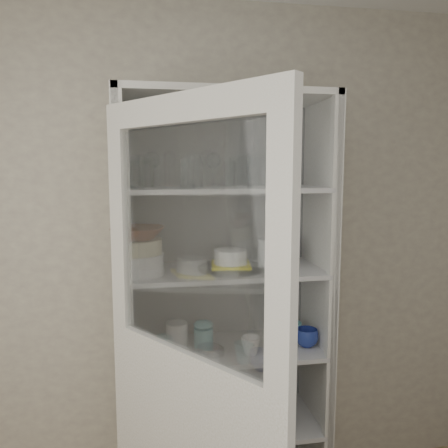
# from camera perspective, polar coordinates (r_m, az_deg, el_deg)

# --- Properties ---
(wall_back) EXTENTS (3.60, 0.02, 2.60)m
(wall_back) POSITION_cam_1_polar(r_m,az_deg,el_deg) (2.34, -5.76, -3.82)
(wall_back) COLOR #9E9386
(wall_back) RESTS_ON ground
(pantry_cabinet) EXTENTS (1.00, 0.45, 2.10)m
(pantry_cabinet) POSITION_cam_1_polar(r_m,az_deg,el_deg) (2.31, -0.27, -13.25)
(pantry_cabinet) COLOR #B8B5A2
(pantry_cabinet) RESTS_ON floor
(cupboard_door) EXTENTS (0.57, 0.75, 2.00)m
(cupboard_door) POSITION_cam_1_polar(r_m,az_deg,el_deg) (1.73, -4.69, -23.21)
(cupboard_door) COLOR #B8B5A2
(cupboard_door) RESTS_ON floor
(tumbler_0) EXTENTS (0.08, 0.08, 0.14)m
(tumbler_0) POSITION_cam_1_polar(r_m,az_deg,el_deg) (1.91, -11.46, 6.61)
(tumbler_0) COLOR silver
(tumbler_0) RESTS_ON shelf_glass
(tumbler_1) EXTENTS (0.08, 0.08, 0.12)m
(tumbler_1) POSITION_cam_1_polar(r_m,az_deg,el_deg) (1.94, -11.39, 6.37)
(tumbler_1) COLOR silver
(tumbler_1) RESTS_ON shelf_glass
(tumbler_2) EXTENTS (0.09, 0.09, 0.13)m
(tumbler_2) POSITION_cam_1_polar(r_m,az_deg,el_deg) (1.94, -4.77, 6.60)
(tumbler_2) COLOR silver
(tumbler_2) RESTS_ON shelf_glass
(tumbler_3) EXTENTS (0.08, 0.08, 0.13)m
(tumbler_3) POSITION_cam_1_polar(r_m,az_deg,el_deg) (2.00, 3.97, 6.63)
(tumbler_3) COLOR silver
(tumbler_3) RESTS_ON shelf_glass
(tumbler_4) EXTENTS (0.08, 0.08, 0.15)m
(tumbler_4) POSITION_cam_1_polar(r_m,az_deg,el_deg) (2.00, 7.31, 6.80)
(tumbler_4) COLOR silver
(tumbler_4) RESTS_ON shelf_glass
(tumbler_5) EXTENTS (0.08, 0.08, 0.14)m
(tumbler_5) POSITION_cam_1_polar(r_m,az_deg,el_deg) (2.05, 6.92, 6.70)
(tumbler_5) COLOR silver
(tumbler_5) RESTS_ON shelf_glass
(tumbler_6) EXTENTS (0.09, 0.09, 0.15)m
(tumbler_6) POSITION_cam_1_polar(r_m,az_deg,el_deg) (2.02, 7.87, 6.87)
(tumbler_6) COLOR silver
(tumbler_6) RESTS_ON shelf_glass
(tumbler_7) EXTENTS (0.08, 0.08, 0.15)m
(tumbler_7) POSITION_cam_1_polar(r_m,az_deg,el_deg) (2.08, -10.32, 6.84)
(tumbler_7) COLOR silver
(tumbler_7) RESTS_ON shelf_glass
(tumbler_8) EXTENTS (0.08, 0.08, 0.14)m
(tumbler_8) POSITION_cam_1_polar(r_m,az_deg,el_deg) (2.07, -10.10, 6.65)
(tumbler_8) COLOR silver
(tumbler_8) RESTS_ON shelf_glass
(tumbler_9) EXTENTS (0.09, 0.09, 0.15)m
(tumbler_9) POSITION_cam_1_polar(r_m,az_deg,el_deg) (2.08, -3.77, 6.89)
(tumbler_9) COLOR silver
(tumbler_9) RESTS_ON shelf_glass
(tumbler_10) EXTENTS (0.08, 0.08, 0.12)m
(tumbler_10) POSITION_cam_1_polar(r_m,az_deg,el_deg) (2.13, 0.77, 6.55)
(tumbler_10) COLOR silver
(tumbler_10) RESTS_ON shelf_glass
(goblet_0) EXTENTS (0.08, 0.08, 0.19)m
(goblet_0) POSITION_cam_1_polar(r_m,az_deg,el_deg) (2.18, -9.35, 7.32)
(goblet_0) COLOR silver
(goblet_0) RESTS_ON shelf_glass
(goblet_1) EXTENTS (0.08, 0.08, 0.18)m
(goblet_1) POSITION_cam_1_polar(r_m,az_deg,el_deg) (2.22, -1.40, 7.36)
(goblet_1) COLOR silver
(goblet_1) RESTS_ON shelf_glass
(goblet_2) EXTENTS (0.08, 0.08, 0.19)m
(goblet_2) POSITION_cam_1_polar(r_m,az_deg,el_deg) (2.25, 4.07, 7.41)
(goblet_2) COLOR silver
(goblet_2) RESTS_ON shelf_glass
(goblet_3) EXTENTS (0.07, 0.07, 0.16)m
(goblet_3) POSITION_cam_1_polar(r_m,az_deg,el_deg) (2.28, 7.82, 6.99)
(goblet_3) COLOR silver
(goblet_3) RESTS_ON shelf_glass
(plate_stack_front) EXTENTS (0.23, 0.23, 0.10)m
(plate_stack_front) POSITION_cam_1_polar(r_m,az_deg,el_deg) (2.06, -11.08, -5.17)
(plate_stack_front) COLOR white
(plate_stack_front) RESTS_ON shelf_plates
(plate_stack_back) EXTENTS (0.21, 0.21, 0.06)m
(plate_stack_back) POSITION_cam_1_polar(r_m,az_deg,el_deg) (2.24, -10.95, -4.70)
(plate_stack_back) COLOR white
(plate_stack_back) RESTS_ON shelf_plates
(cream_bowl) EXTENTS (0.25, 0.25, 0.07)m
(cream_bowl) POSITION_cam_1_polar(r_m,az_deg,el_deg) (2.04, -11.14, -2.91)
(cream_bowl) COLOR beige
(cream_bowl) RESTS_ON plate_stack_front
(terracotta_bowl) EXTENTS (0.28, 0.28, 0.06)m
(terracotta_bowl) POSITION_cam_1_polar(r_m,az_deg,el_deg) (2.03, -11.18, -1.17)
(terracotta_bowl) COLOR brown
(terracotta_bowl) RESTS_ON cream_bowl
(glass_platter) EXTENTS (0.41, 0.41, 0.02)m
(glass_platter) POSITION_cam_1_polar(r_m,az_deg,el_deg) (2.13, 0.91, -5.76)
(glass_platter) COLOR silver
(glass_platter) RESTS_ON shelf_plates
(yellow_trivet) EXTENTS (0.21, 0.21, 0.01)m
(yellow_trivet) POSITION_cam_1_polar(r_m,az_deg,el_deg) (2.12, 0.91, -5.36)
(yellow_trivet) COLOR yellow
(yellow_trivet) RESTS_ON glass_platter
(white_ramekin) EXTENTS (0.20, 0.20, 0.07)m
(white_ramekin) POSITION_cam_1_polar(r_m,az_deg,el_deg) (2.11, 0.91, -4.28)
(white_ramekin) COLOR white
(white_ramekin) RESTS_ON yellow_trivet
(grey_bowl_stack) EXTENTS (0.13, 0.13, 0.14)m
(grey_bowl_stack) POSITION_cam_1_polar(r_m,az_deg,el_deg) (2.20, 6.08, -3.73)
(grey_bowl_stack) COLOR silver
(grey_bowl_stack) RESTS_ON shelf_plates
(mug_blue) EXTENTS (0.14, 0.14, 0.09)m
(mug_blue) POSITION_cam_1_polar(r_m,az_deg,el_deg) (2.30, 10.76, -14.37)
(mug_blue) COLOR navy
(mug_blue) RESTS_ON shelf_mugs
(mug_teal) EXTENTS (0.12, 0.12, 0.10)m
(mug_teal) POSITION_cam_1_polar(r_m,az_deg,el_deg) (2.36, 8.83, -13.66)
(mug_teal) COLOR teal
(mug_teal) RESTS_ON shelf_mugs
(mug_white) EXTENTS (0.10, 0.10, 0.09)m
(mug_white) POSITION_cam_1_polar(r_m,az_deg,el_deg) (2.18, 3.52, -15.56)
(mug_white) COLOR white
(mug_white) RESTS_ON shelf_mugs
(teal_jar) EXTENTS (0.10, 0.10, 0.12)m
(teal_jar) POSITION_cam_1_polar(r_m,az_deg,el_deg) (2.26, -2.68, -14.33)
(teal_jar) COLOR teal
(teal_jar) RESTS_ON shelf_mugs
(measuring_cups) EXTENTS (0.11, 0.11, 0.04)m
(measuring_cups) POSITION_cam_1_polar(r_m,az_deg,el_deg) (2.17, -1.98, -16.21)
(measuring_cups) COLOR #B1B2B6
(measuring_cups) RESTS_ON shelf_mugs
(white_canister) EXTENTS (0.11, 0.11, 0.13)m
(white_canister) POSITION_cam_1_polar(r_m,az_deg,el_deg) (2.25, -6.16, -14.22)
(white_canister) COLOR white
(white_canister) RESTS_ON shelf_mugs
(cream_dish) EXTENTS (0.27, 0.27, 0.07)m
(cream_dish) POSITION_cam_1_polar(r_m,az_deg,el_deg) (2.40, -4.99, -24.14)
(cream_dish) COLOR beige
(cream_dish) RESTS_ON shelf_bot
(tin_box) EXTENTS (0.21, 0.15, 0.06)m
(tin_box) POSITION_cam_1_polar(r_m,az_deg,el_deg) (2.45, 3.31, -23.62)
(tin_box) COLOR #A9A9A9
(tin_box) RESTS_ON shelf_bot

